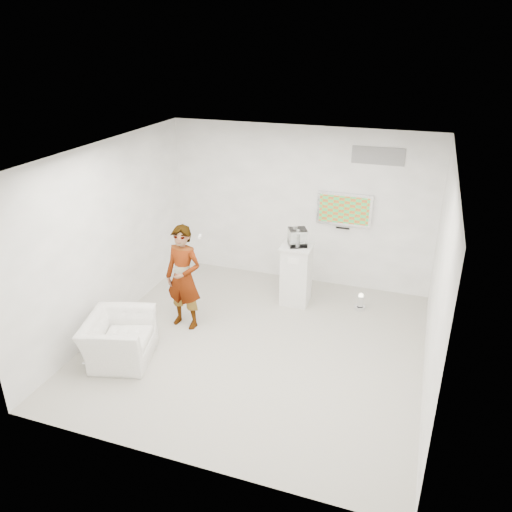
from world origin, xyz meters
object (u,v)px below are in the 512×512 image
at_px(pedestal, 296,274).
at_px(floor_uplight, 360,302).
at_px(person, 184,278).
at_px(armchair, 119,339).
at_px(tv, 344,209).

distance_m(pedestal, floor_uplight, 1.23).
bearing_deg(person, armchair, -105.97).
height_order(armchair, pedestal, pedestal).
bearing_deg(person, pedestal, 48.71).
relative_size(armchair, floor_uplight, 3.50).
height_order(armchair, floor_uplight, armchair).
relative_size(person, armchair, 1.68).
height_order(tv, person, tv).
relative_size(armchair, pedestal, 0.94).
xyz_separation_m(pedestal, floor_uplight, (1.15, 0.10, -0.40)).
relative_size(tv, floor_uplight, 3.36).
bearing_deg(armchair, floor_uplight, -65.10).
distance_m(person, armchair, 1.39).
bearing_deg(tv, person, -133.70).
distance_m(armchair, pedestal, 3.25).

